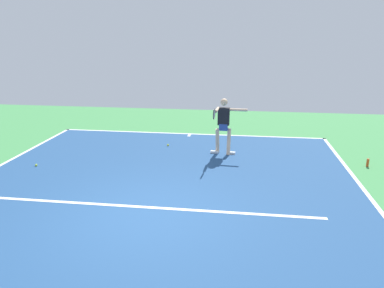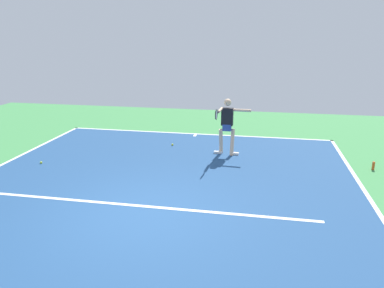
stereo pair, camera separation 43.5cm
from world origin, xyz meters
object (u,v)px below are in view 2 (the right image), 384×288
object	(u,v)px
tennis_ball_by_sideline	(172,145)
tennis_player	(227,123)
water_bottle	(373,166)
tennis_ball_near_player	(41,163)

from	to	relation	value
tennis_ball_by_sideline	tennis_player	bearing A→B (deg)	161.95
tennis_player	water_bottle	size ratio (longest dim) A/B	7.73
water_bottle	tennis_player	bearing A→B (deg)	-8.06
tennis_ball_by_sideline	tennis_ball_near_player	xyz separation A→B (m)	(3.21, 2.38, 0.00)
tennis_ball_near_player	water_bottle	world-z (taller)	water_bottle
tennis_ball_by_sideline	tennis_ball_near_player	distance (m)	3.99
tennis_player	water_bottle	xyz separation A→B (m)	(-3.99, 0.57, -0.86)
tennis_player	tennis_ball_by_sideline	distance (m)	2.12
tennis_ball_by_sideline	water_bottle	xyz separation A→B (m)	(-5.80, 1.16, 0.08)
tennis_player	tennis_ball_near_player	size ratio (longest dim) A/B	25.77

